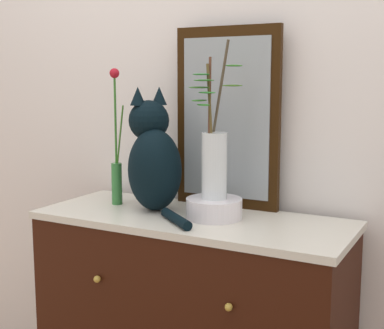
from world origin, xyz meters
name	(u,v)px	position (x,y,z in m)	size (l,w,h in m)	color
wall_back	(228,94)	(0.00, 0.29, 1.30)	(4.40, 0.08, 2.60)	silver
mirror_leaning	(227,118)	(0.04, 0.19, 1.21)	(0.40, 0.03, 0.65)	black
cat_sitting	(154,158)	(-0.17, 0.02, 1.07)	(0.39, 0.34, 0.44)	black
vase_slim_green	(116,163)	(-0.34, 0.03, 1.05)	(0.06, 0.04, 0.51)	#317436
bowl_porcelain	(214,208)	(0.08, 0.01, 0.92)	(0.19, 0.19, 0.07)	silver
vase_glass_clear	(214,158)	(0.08, 0.01, 1.09)	(0.16, 0.18, 0.52)	silver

